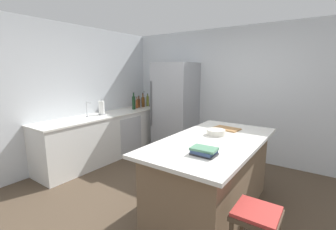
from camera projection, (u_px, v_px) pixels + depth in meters
ground_plane at (173, 204)px, 3.09m from camera, size 7.20×7.20×0.00m
wall_rear at (235, 94)px, 4.65m from camera, size 6.00×0.10×2.60m
wall_left at (62, 96)px, 4.23m from camera, size 0.10×6.00×2.60m
counter_run_left at (108, 136)px, 4.72m from camera, size 0.68×2.86×0.90m
kitchen_island at (212, 175)px, 2.89m from camera, size 1.04×2.01×0.94m
refrigerator at (175, 108)px, 5.06m from camera, size 0.84×0.74×1.93m
bar_stool at (256, 223)px, 1.88m from camera, size 0.36×0.36×0.66m
sink_faucet at (87, 109)px, 4.31m from camera, size 0.15×0.05×0.30m
paper_towel_roll at (102, 108)px, 4.55m from camera, size 0.14×0.14×0.31m
olive_oil_bottle at (148, 101)px, 5.70m from camera, size 0.06×0.06×0.30m
soda_bottle at (144, 101)px, 5.62m from camera, size 0.07×0.07×0.36m
whiskey_bottle at (143, 102)px, 5.54m from camera, size 0.08×0.08×0.34m
syrup_bottle at (139, 103)px, 5.47m from camera, size 0.07×0.07×0.28m
vinegar_bottle at (137, 104)px, 5.39m from camera, size 0.06×0.06×0.26m
hot_sauce_bottle at (134, 104)px, 5.30m from camera, size 0.05×0.05×0.25m
wine_bottle at (134, 102)px, 5.18m from camera, size 0.07×0.07×0.38m
cookbook_stack at (204, 151)px, 2.28m from camera, size 0.26×0.19×0.08m
mixing_bowl at (216, 132)px, 2.99m from camera, size 0.24×0.24×0.07m
cutting_board at (227, 129)px, 3.29m from camera, size 0.38×0.27×0.02m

